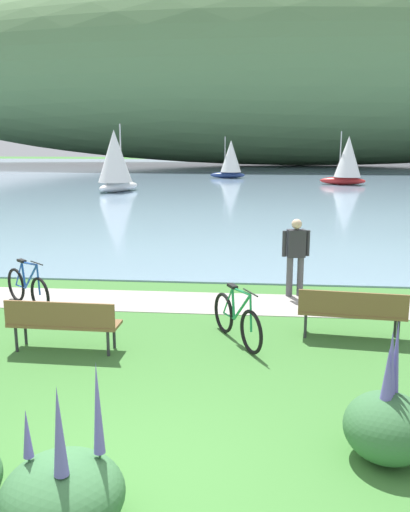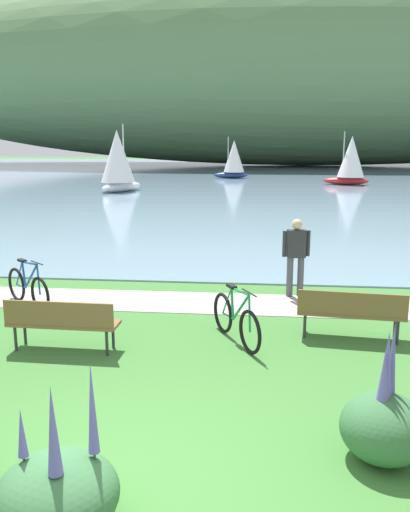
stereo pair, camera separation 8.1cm
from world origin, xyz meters
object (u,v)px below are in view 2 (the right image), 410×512
object	(u,v)px
bicycle_beside_path	(28,288)
sailboat_mid_bay	(118,160)
park_bench_near_camera	(62,321)
sailboat_nearest_to_shore	(234,159)
bicycle_leaning_near_bench	(236,320)
sailboat_toward_hillside	(351,160)
park_bench_further_along	(351,310)
person_at_shoreline	(296,253)

from	to	relation	value
bicycle_beside_path	sailboat_mid_bay	distance (m)	24.38
park_bench_near_camera	sailboat_mid_bay	bearing A→B (deg)	102.80
sailboat_nearest_to_shore	bicycle_leaning_near_bench	bearing A→B (deg)	-87.07
park_bench_near_camera	sailboat_nearest_to_shore	xyz separation A→B (m)	(0.78, 39.61, 1.20)
bicycle_leaning_near_bench	sailboat_toward_hillside	distance (m)	33.41
sailboat_toward_hillside	bicycle_leaning_near_bench	bearing A→B (deg)	-102.08
park_bench_further_along	person_at_shoreline	bearing A→B (deg)	107.25
bicycle_beside_path	person_at_shoreline	xyz separation A→B (m)	(5.49, 1.29, 0.58)
park_bench_near_camera	person_at_shoreline	xyz separation A→B (m)	(3.93, 3.54, 0.46)
person_at_shoreline	sailboat_nearest_to_shore	bearing A→B (deg)	94.99
park_bench_near_camera	sailboat_toward_hillside	xyz separation A→B (m)	(9.76, 33.32, 1.36)
sailboat_nearest_to_shore	sailboat_mid_bay	size ratio (longest dim) A/B	0.83
park_bench_near_camera	bicycle_leaning_near_bench	xyz separation A→B (m)	(2.77, 0.68, -0.12)
park_bench_near_camera	person_at_shoreline	world-z (taller)	person_at_shoreline
person_at_shoreline	sailboat_toward_hillside	world-z (taller)	sailboat_toward_hillside
park_bench_near_camera	sailboat_toward_hillside	bearing A→B (deg)	73.68
park_bench_further_along	sailboat_mid_bay	distance (m)	27.38
person_at_shoreline	park_bench_further_along	bearing A→B (deg)	-72.75
person_at_shoreline	sailboat_nearest_to_shore	size ratio (longest dim) A/B	0.48
park_bench_further_along	sailboat_nearest_to_shore	bearing A→B (deg)	95.82
sailboat_toward_hillside	park_bench_further_along	bearing A→B (deg)	-98.87
bicycle_leaning_near_bench	bicycle_beside_path	xyz separation A→B (m)	(-4.33, 1.58, 0.00)
bicycle_leaning_near_bench	park_bench_further_along	bearing A→B (deg)	9.78
sailboat_mid_bay	person_at_shoreline	bearing A→B (deg)	-66.42
park_bench_further_along	sailboat_mid_bay	xyz separation A→B (m)	(-10.67, 25.17, 1.54)
bicycle_beside_path	sailboat_toward_hillside	size ratio (longest dim) A/B	0.35
sailboat_mid_bay	sailboat_toward_hillside	size ratio (longest dim) A/B	1.10
sailboat_toward_hillside	person_at_shoreline	bearing A→B (deg)	-101.07
person_at_shoreline	sailboat_nearest_to_shore	distance (m)	36.22
person_at_shoreline	sailboat_toward_hillside	xyz separation A→B (m)	(5.83, 29.78, 0.90)
bicycle_leaning_near_bench	person_at_shoreline	bearing A→B (deg)	67.96
sailboat_nearest_to_shore	sailboat_mid_bay	distance (m)	15.03
park_bench_near_camera	bicycle_beside_path	world-z (taller)	bicycle_beside_path
bicycle_beside_path	sailboat_toward_hillside	xyz separation A→B (m)	(11.32, 31.06, 1.48)
park_bench_near_camera	bicycle_leaning_near_bench	world-z (taller)	bicycle_leaning_near_bench
sailboat_toward_hillside	sailboat_nearest_to_shore	bearing A→B (deg)	144.97
park_bench_further_along	person_at_shoreline	distance (m)	2.69
bicycle_beside_path	person_at_shoreline	world-z (taller)	person_at_shoreline
person_at_shoreline	sailboat_mid_bay	xyz separation A→B (m)	(-9.88, 22.64, 1.09)
park_bench_near_camera	person_at_shoreline	distance (m)	5.31
bicycle_beside_path	sailboat_toward_hillside	bearing A→B (deg)	69.98
person_at_shoreline	sailboat_mid_bay	world-z (taller)	sailboat_mid_bay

